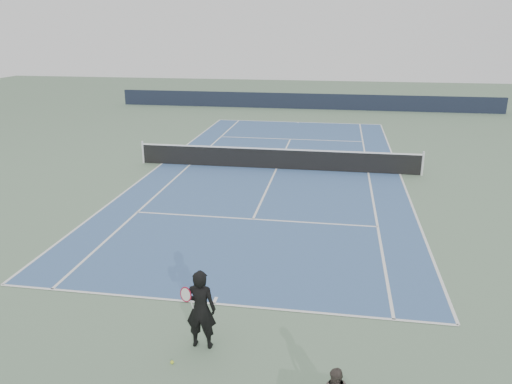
# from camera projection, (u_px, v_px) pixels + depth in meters

# --- Properties ---
(ground) EXTENTS (80.00, 80.00, 0.00)m
(ground) POSITION_uv_depth(u_px,v_px,m) (277.00, 169.00, 22.83)
(ground) COLOR slate
(court_surface) EXTENTS (10.97, 23.77, 0.01)m
(court_surface) POSITION_uv_depth(u_px,v_px,m) (277.00, 169.00, 22.83)
(court_surface) COLOR #3C5D8F
(court_surface) RESTS_ON ground
(tennis_net) EXTENTS (12.90, 0.10, 1.07)m
(tennis_net) POSITION_uv_depth(u_px,v_px,m) (277.00, 158.00, 22.67)
(tennis_net) COLOR silver
(tennis_net) RESTS_ON ground
(windscreen_far) EXTENTS (30.00, 0.25, 1.20)m
(windscreen_far) POSITION_uv_depth(u_px,v_px,m) (305.00, 101.00, 39.38)
(windscreen_far) COLOR black
(windscreen_far) RESTS_ON ground
(tennis_player) EXTENTS (0.77, 0.46, 1.70)m
(tennis_player) POSITION_uv_depth(u_px,v_px,m) (201.00, 309.00, 9.91)
(tennis_player) COLOR black
(tennis_player) RESTS_ON ground
(tennis_ball) EXTENTS (0.07, 0.07, 0.07)m
(tennis_ball) POSITION_uv_depth(u_px,v_px,m) (172.00, 362.00, 9.62)
(tennis_ball) COLOR #D4E62F
(tennis_ball) RESTS_ON ground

